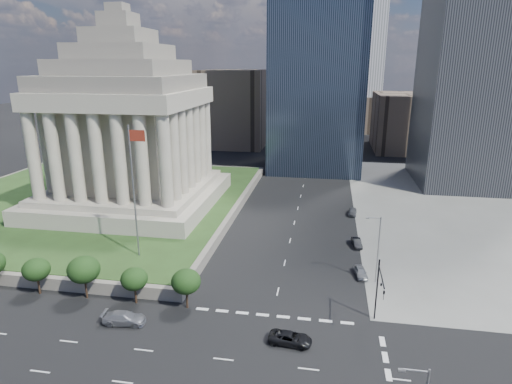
% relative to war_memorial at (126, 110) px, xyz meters
% --- Properties ---
extents(ground, '(500.00, 500.00, 0.00)m').
position_rel_war_memorial_xyz_m(ground, '(34.00, 52.00, -21.40)').
color(ground, black).
rests_on(ground, ground).
extents(plaza_terrace, '(66.00, 70.00, 1.80)m').
position_rel_war_memorial_xyz_m(plaza_terrace, '(-11.00, 2.00, -20.50)').
color(plaza_terrace, slate).
rests_on(plaza_terrace, ground).
extents(plaza_lawn, '(64.00, 68.00, 0.10)m').
position_rel_war_memorial_xyz_m(plaza_lawn, '(-11.00, 2.00, -19.55)').
color(plaza_lawn, '#243D19').
rests_on(plaza_lawn, plaza_terrace).
extents(war_memorial, '(34.00, 34.00, 39.00)m').
position_rel_war_memorial_xyz_m(war_memorial, '(0.00, 0.00, 0.00)').
color(war_memorial, gray).
rests_on(war_memorial, plaza_lawn).
extents(flagpole, '(2.52, 0.24, 20.00)m').
position_rel_war_memorial_xyz_m(flagpole, '(12.17, -24.00, -8.29)').
color(flagpole, slate).
rests_on(flagpole, plaza_lawn).
extents(tree_row, '(53.00, 4.00, 6.00)m').
position_rel_war_memorial_xyz_m(tree_row, '(-1.50, -34.00, -18.40)').
color(tree_row, black).
rests_on(tree_row, ground).
extents(midrise_glass, '(26.00, 26.00, 60.00)m').
position_rel_war_memorial_xyz_m(midrise_glass, '(36.00, 47.00, 8.60)').
color(midrise_glass, black).
rests_on(midrise_glass, ground).
extents(building_filler_ne, '(20.00, 30.00, 20.00)m').
position_rel_war_memorial_xyz_m(building_filler_ne, '(66.00, 82.00, -11.40)').
color(building_filler_ne, brown).
rests_on(building_filler_ne, ground).
extents(building_filler_nw, '(24.00, 30.00, 28.00)m').
position_rel_war_memorial_xyz_m(building_filler_nw, '(4.00, 82.00, -7.40)').
color(building_filler_nw, brown).
rests_on(building_filler_nw, ground).
extents(traffic_signal_ne, '(0.30, 5.74, 8.00)m').
position_rel_war_memorial_xyz_m(traffic_signal_ne, '(46.50, -34.30, -16.15)').
color(traffic_signal_ne, black).
rests_on(traffic_signal_ne, ground).
extents(street_lamp_north, '(2.13, 0.22, 10.00)m').
position_rel_war_memorial_xyz_m(street_lamp_north, '(47.33, -23.00, -15.74)').
color(street_lamp_north, slate).
rests_on(street_lamp_north, ground).
extents(pickup_truck, '(2.63, 5.02, 1.35)m').
position_rel_war_memorial_xyz_m(pickup_truck, '(36.74, -39.12, -20.73)').
color(pickup_truck, black).
rests_on(pickup_truck, ground).
extents(suv_grey, '(5.43, 2.64, 1.52)m').
position_rel_war_memorial_xyz_m(suv_grey, '(16.68, -38.67, -20.64)').
color(suv_grey, slate).
rests_on(suv_grey, ground).
extents(parked_sedan_near, '(4.16, 2.13, 1.36)m').
position_rel_war_memorial_xyz_m(parked_sedan_near, '(45.50, -21.52, -20.72)').
color(parked_sedan_near, gray).
rests_on(parked_sedan_near, ground).
extents(parked_sedan_mid, '(4.07, 1.88, 1.29)m').
position_rel_war_memorial_xyz_m(parked_sedan_mid, '(45.50, -10.50, -20.75)').
color(parked_sedan_mid, black).
rests_on(parked_sedan_mid, ground).
extents(parked_sedan_far, '(1.97, 4.14, 1.37)m').
position_rel_war_memorial_xyz_m(parked_sedan_far, '(45.50, 5.69, -20.72)').
color(parked_sedan_far, '#4E5055').
rests_on(parked_sedan_far, ground).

